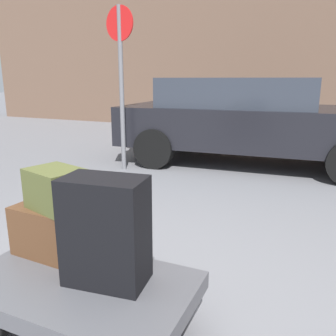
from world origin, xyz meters
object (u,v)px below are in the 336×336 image
object	(u,v)px
duffel_bag_brown_front_left	(59,231)
suitcase_black_front_right	(106,231)
luggage_cart	(80,292)
no_parking_sign	(121,72)
parked_car	(249,119)
duffel_bag_olive_topmost_pile	(56,189)

from	to	relation	value
duffel_bag_brown_front_left	suitcase_black_front_right	distance (m)	0.47
luggage_cart	no_parking_sign	bearing A→B (deg)	117.20
suitcase_black_front_right	no_parking_sign	xyz separation A→B (m)	(-1.85, 3.26, 0.87)
parked_car	no_parking_sign	distance (m)	2.22
duffel_bag_brown_front_left	no_parking_sign	xyz separation A→B (m)	(-1.42, 3.13, 1.01)
duffel_bag_olive_topmost_pile	parked_car	bearing A→B (deg)	101.97
suitcase_black_front_right	no_parking_sign	world-z (taller)	no_parking_sign
luggage_cart	parked_car	bearing A→B (deg)	90.01
suitcase_black_front_right	parked_car	xyz separation A→B (m)	(-0.15, 4.47, 0.13)
duffel_bag_brown_front_left	parked_car	xyz separation A→B (m)	(0.29, 4.33, 0.27)
parked_car	suitcase_black_front_right	bearing A→B (deg)	-88.13
suitcase_black_front_right	no_parking_sign	bearing A→B (deg)	112.73
duffel_bag_olive_topmost_pile	no_parking_sign	size ratio (longest dim) A/B	0.13
duffel_bag_brown_front_left	duffel_bag_olive_topmost_pile	bearing A→B (deg)	0.00
duffel_bag_brown_front_left	suitcase_black_front_right	size ratio (longest dim) A/B	0.96
suitcase_black_front_right	duffel_bag_olive_topmost_pile	distance (m)	0.47
luggage_cart	duffel_bag_brown_front_left	world-z (taller)	duffel_bag_brown_front_left
luggage_cart	duffel_bag_olive_topmost_pile	xyz separation A→B (m)	(-0.29, 0.19, 0.50)
luggage_cart	duffel_bag_olive_topmost_pile	size ratio (longest dim) A/B	3.82
duffel_bag_olive_topmost_pile	parked_car	distance (m)	4.34
parked_car	no_parking_sign	size ratio (longest dim) A/B	1.81
no_parking_sign	parked_car	bearing A→B (deg)	35.16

